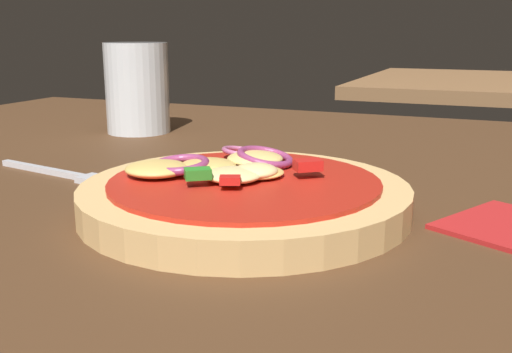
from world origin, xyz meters
TOP-DOWN VIEW (x-y plane):
  - dining_table at (0.00, 0.00)m, footprint 1.16×1.07m
  - pizza at (0.02, 0.03)m, footprint 0.22×0.22m
  - fork at (-0.16, 0.06)m, footprint 0.15×0.04m
  - beer_glass at (-0.23, 0.28)m, footprint 0.07×0.07m

SIDE VIEW (x-z plane):
  - dining_table at x=0.00m, z-range 0.00..0.03m
  - fork at x=-0.16m, z-range 0.03..0.03m
  - pizza at x=0.02m, z-range 0.02..0.06m
  - beer_glass at x=-0.23m, z-range 0.02..0.13m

